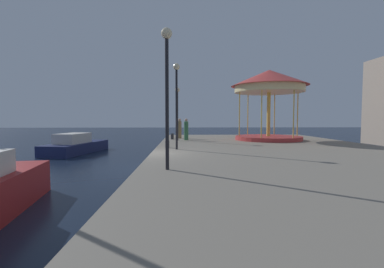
{
  "coord_description": "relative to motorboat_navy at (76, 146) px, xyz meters",
  "views": [
    {
      "loc": [
        1.58,
        -13.04,
        2.49
      ],
      "look_at": [
        2.18,
        4.87,
        1.44
      ],
      "focal_mm": 24.82,
      "sensor_mm": 36.0,
      "label": 1
    }
  ],
  "objects": [
    {
      "name": "ground_plane",
      "position": [
        6.2,
        -6.3,
        -0.53
      ],
      "size": [
        120.0,
        120.0,
        0.0
      ],
      "primitive_type": "plane",
      "color": "black"
    },
    {
      "name": "quay_dock",
      "position": [
        13.04,
        -6.3,
        -0.13
      ],
      "size": [
        13.68,
        28.74,
        0.8
      ],
      "primitive_type": "cube",
      "color": "gray",
      "rests_on": "ground"
    },
    {
      "name": "motorboat_navy",
      "position": [
        0.0,
        0.0,
        0.0
      ],
      "size": [
        3.14,
        5.94,
        1.43
      ],
      "color": "#19214C",
      "rests_on": "ground"
    },
    {
      "name": "carousel",
      "position": [
        14.49,
        1.31,
        4.35
      ],
      "size": [
        5.92,
        5.92,
        5.47
      ],
      "color": "#B23333",
      "rests_on": "quay_dock"
    },
    {
      "name": "lamp_post_near_edge",
      "position": [
        7.25,
        -10.61,
        3.39
      ],
      "size": [
        0.36,
        0.36,
        4.61
      ],
      "color": "black",
      "rests_on": "quay_dock"
    },
    {
      "name": "lamp_post_mid_promenade",
      "position": [
        7.42,
        -4.86,
        3.42
      ],
      "size": [
        0.36,
        0.36,
        4.66
      ],
      "color": "black",
      "rests_on": "quay_dock"
    },
    {
      "name": "lamp_post_far_end",
      "position": [
        7.34,
        0.88,
        3.05
      ],
      "size": [
        0.36,
        0.36,
        4.03
      ],
      "color": "black",
      "rests_on": "quay_dock"
    },
    {
      "name": "bollard_south",
      "position": [
        6.86,
        -3.99,
        0.47
      ],
      "size": [
        0.24,
        0.24,
        0.4
      ],
      "primitive_type": "cylinder",
      "color": "#2D2D33",
      "rests_on": "quay_dock"
    },
    {
      "name": "bollard_north",
      "position": [
        6.88,
        2.21,
        0.47
      ],
      "size": [
        0.24,
        0.24,
        0.4
      ],
      "primitive_type": "cylinder",
      "color": "#2D2D33",
      "rests_on": "quay_dock"
    },
    {
      "name": "bollard_center",
      "position": [
        6.85,
        3.5,
        0.47
      ],
      "size": [
        0.24,
        0.24,
        0.4
      ],
      "primitive_type": "cylinder",
      "color": "#2D2D33",
      "rests_on": "quay_dock"
    },
    {
      "name": "person_far_corner",
      "position": [
        8.01,
        1.37,
        1.06
      ],
      "size": [
        0.34,
        0.34,
        1.69
      ],
      "color": "#387247",
      "rests_on": "quay_dock"
    },
    {
      "name": "person_near_carousel",
      "position": [
        7.47,
        3.18,
        1.06
      ],
      "size": [
        0.34,
        0.34,
        1.69
      ],
      "color": "#937A4C",
      "rests_on": "quay_dock"
    }
  ]
}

